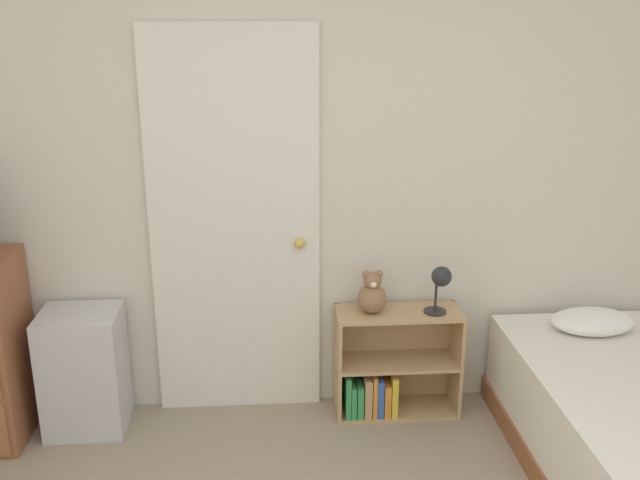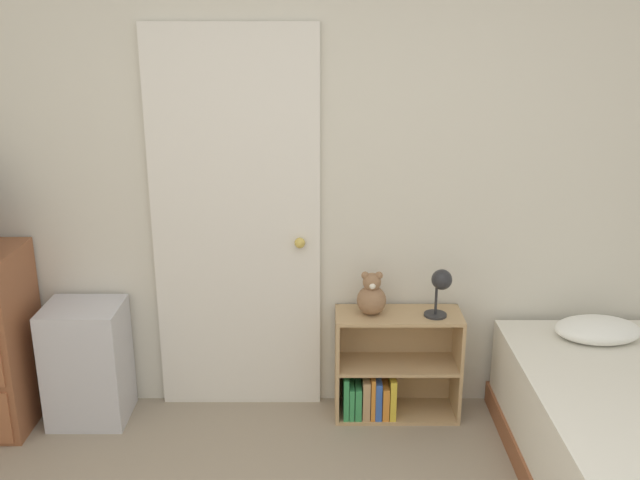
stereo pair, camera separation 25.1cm
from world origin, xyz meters
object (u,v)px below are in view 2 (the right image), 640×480
Objects in this scene: bookshelf at (389,374)px; desk_lamp at (443,284)px; storage_bin at (90,362)px; teddy_bear at (374,296)px.

bookshelf is 0.59m from desk_lamp.
storage_bin is 1.59m from bookshelf.
teddy_bear is (-0.09, -0.00, 0.45)m from bookshelf.
desk_lamp is at bearing -6.49° from teddy_bear.
storage_bin is at bearing 179.96° from desk_lamp.
teddy_bear reaches higher than storage_bin.
storage_bin is 1.54m from teddy_bear.
storage_bin is 2.77× the size of teddy_bear.
teddy_bear is at bearing 173.51° from desk_lamp.
desk_lamp is at bearing -0.04° from storage_bin.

